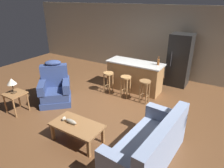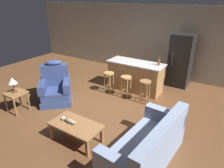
# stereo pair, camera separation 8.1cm
# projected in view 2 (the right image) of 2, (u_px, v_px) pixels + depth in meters

# --- Properties ---
(ground_plane) EXTENTS (12.00, 12.00, 0.00)m
(ground_plane) POSITION_uv_depth(u_px,v_px,m) (113.00, 107.00, 5.63)
(ground_plane) COLOR brown
(back_wall) EXTENTS (12.00, 0.05, 2.60)m
(back_wall) POSITION_uv_depth(u_px,v_px,m) (158.00, 41.00, 7.51)
(back_wall) COLOR #A89E89
(back_wall) RESTS_ON ground_plane
(coffee_table) EXTENTS (1.10, 0.60, 0.42)m
(coffee_table) POSITION_uv_depth(u_px,v_px,m) (76.00, 126.00, 4.18)
(coffee_table) COLOR olive
(coffee_table) RESTS_ON ground_plane
(fish_figurine) EXTENTS (0.34, 0.10, 0.10)m
(fish_figurine) POSITION_uv_depth(u_px,v_px,m) (69.00, 121.00, 4.20)
(fish_figurine) COLOR #4C3823
(fish_figurine) RESTS_ON coffee_table
(couch) EXTENTS (0.98, 1.96, 0.94)m
(couch) POSITION_uv_depth(u_px,v_px,m) (148.00, 148.00, 3.63)
(couch) COLOR #8493B2
(couch) RESTS_ON ground_plane
(recliner_near_lamp) EXTENTS (1.19, 1.19, 1.20)m
(recliner_near_lamp) POSITION_uv_depth(u_px,v_px,m) (56.00, 88.00, 5.80)
(recliner_near_lamp) COLOR navy
(recliner_near_lamp) RESTS_ON ground_plane
(end_table) EXTENTS (0.48, 0.48, 0.56)m
(end_table) POSITION_uv_depth(u_px,v_px,m) (16.00, 96.00, 5.25)
(end_table) COLOR olive
(end_table) RESTS_ON ground_plane
(table_lamp) EXTENTS (0.24, 0.24, 0.41)m
(table_lamp) POSITION_uv_depth(u_px,v_px,m) (12.00, 81.00, 5.09)
(table_lamp) COLOR #4C3823
(table_lamp) RESTS_ON end_table
(kitchen_island) EXTENTS (1.80, 0.70, 0.95)m
(kitchen_island) POSITION_uv_depth(u_px,v_px,m) (135.00, 76.00, 6.48)
(kitchen_island) COLOR #9E7042
(kitchen_island) RESTS_ON ground_plane
(bar_stool_left) EXTENTS (0.32, 0.32, 0.68)m
(bar_stool_left) POSITION_uv_depth(u_px,v_px,m) (109.00, 79.00, 6.30)
(bar_stool_left) COLOR #A87A47
(bar_stool_left) RESTS_ON ground_plane
(bar_stool_middle) EXTENTS (0.32, 0.32, 0.68)m
(bar_stool_middle) POSITION_uv_depth(u_px,v_px,m) (126.00, 83.00, 5.99)
(bar_stool_middle) COLOR #A87A47
(bar_stool_middle) RESTS_ON ground_plane
(bar_stool_right) EXTENTS (0.32, 0.32, 0.68)m
(bar_stool_right) POSITION_uv_depth(u_px,v_px,m) (145.00, 88.00, 5.68)
(bar_stool_right) COLOR olive
(bar_stool_right) RESTS_ON ground_plane
(refrigerator) EXTENTS (0.70, 0.69, 1.76)m
(refrigerator) POSITION_uv_depth(u_px,v_px,m) (181.00, 60.00, 6.70)
(refrigerator) COLOR black
(refrigerator) RESTS_ON ground_plane
(bottle_tall_green) EXTENTS (0.08, 0.08, 0.27)m
(bottle_tall_green) POSITION_uv_depth(u_px,v_px,m) (159.00, 62.00, 5.98)
(bottle_tall_green) COLOR brown
(bottle_tall_green) RESTS_ON kitchen_island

